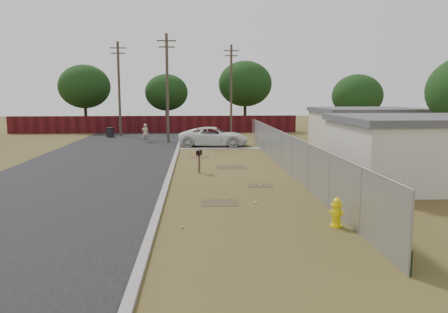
{
  "coord_description": "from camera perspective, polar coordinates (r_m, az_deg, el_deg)",
  "views": [
    {
      "loc": [
        -1.66,
        -21.06,
        4.1
      ],
      "look_at": [
        -0.32,
        -0.34,
        1.1
      ],
      "focal_mm": 35.0,
      "sensor_mm": 36.0,
      "label": 1
    }
  ],
  "objects": [
    {
      "name": "pedestrian",
      "position": [
        37.71,
        -10.24,
        3.04
      ],
      "size": [
        0.61,
        0.44,
        1.56
      ],
      "primitive_type": "imported",
      "rotation": [
        0.0,
        0.0,
        3.27
      ],
      "color": "tan",
      "rests_on": "ground"
    },
    {
      "name": "chainlink_fence",
      "position": [
        22.83,
        8.42,
        -0.18
      ],
      "size": [
        0.1,
        27.06,
        2.02
      ],
      "color": "gray",
      "rests_on": "ground"
    },
    {
      "name": "trash_bin",
      "position": [
        42.79,
        -14.65,
        3.09
      ],
      "size": [
        0.68,
        0.74,
        0.92
      ],
      "color": "black",
      "rests_on": "ground"
    },
    {
      "name": "utility_poles",
      "position": [
        41.77,
        -6.54,
        8.99
      ],
      "size": [
        12.6,
        8.24,
        9.0
      ],
      "color": "#493C30",
      "rests_on": "ground"
    },
    {
      "name": "pickup_truck",
      "position": [
        34.22,
        -1.34,
        2.61
      ],
      "size": [
        5.64,
        3.0,
        1.51
      ],
      "primitive_type": "imported",
      "rotation": [
        0.0,
        0.0,
        1.48
      ],
      "color": "white",
      "rests_on": "ground"
    },
    {
      "name": "street",
      "position": [
        29.83,
        -13.51,
        0.13
      ],
      "size": [
        15.1,
        60.0,
        0.12
      ],
      "color": "black",
      "rests_on": "ground"
    },
    {
      "name": "scattered_litter",
      "position": [
        18.53,
        1.77,
        -4.44
      ],
      "size": [
        3.43,
        11.7,
        0.07
      ],
      "color": "white",
      "rests_on": "ground"
    },
    {
      "name": "houses",
      "position": [
        26.84,
        21.37,
        2.23
      ],
      "size": [
        9.3,
        17.24,
        3.1
      ],
      "color": "beige",
      "rests_on": "ground"
    },
    {
      "name": "ground",
      "position": [
        21.52,
        0.79,
        -2.76
      ],
      "size": [
        120.0,
        120.0,
        0.0
      ],
      "primitive_type": "plane",
      "color": "brown",
      "rests_on": "ground"
    },
    {
      "name": "fire_hydrant",
      "position": [
        14.03,
        14.49,
        -7.14
      ],
      "size": [
        0.49,
        0.49,
        0.95
      ],
      "color": "yellow",
      "rests_on": "ground"
    },
    {
      "name": "horizon_trees",
      "position": [
        44.69,
        -0.5,
        8.9
      ],
      "size": [
        33.32,
        31.94,
        7.78
      ],
      "color": "#352317",
      "rests_on": "ground"
    },
    {
      "name": "mailbox",
      "position": [
        22.7,
        -3.27,
        0.23
      ],
      "size": [
        0.33,
        0.52,
        1.2
      ],
      "color": "brown",
      "rests_on": "ground"
    },
    {
      "name": "privacy_fence",
      "position": [
        46.37,
        -9.09,
        4.16
      ],
      "size": [
        30.0,
        0.12,
        1.8
      ],
      "primitive_type": "cube",
      "color": "#480F13",
      "rests_on": "ground"
    }
  ]
}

